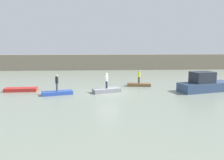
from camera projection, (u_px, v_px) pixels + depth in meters
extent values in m
plane|color=gray|center=(108.00, 93.00, 26.30)|extent=(120.00, 120.00, 0.00)
cube|color=gray|center=(103.00, 62.00, 48.40)|extent=(80.00, 1.20, 3.11)
cube|color=#33476B|center=(206.00, 87.00, 27.26)|extent=(6.70, 3.78, 1.03)
cube|color=#232833|center=(202.00, 77.00, 26.91)|extent=(2.81, 2.37, 1.23)
cube|color=red|center=(21.00, 90.00, 27.25)|extent=(3.61, 1.43, 0.40)
cube|color=#2B4CAD|center=(57.00, 93.00, 25.46)|extent=(3.36, 1.98, 0.38)
cube|color=gray|center=(107.00, 90.00, 26.63)|extent=(3.27, 2.08, 0.46)
cube|color=brown|center=(139.00, 85.00, 30.53)|extent=(3.06, 1.33, 0.35)
cylinder|color=#232838|center=(107.00, 85.00, 26.53)|extent=(0.22, 0.22, 0.81)
cylinder|color=white|center=(107.00, 78.00, 26.42)|extent=(0.32, 0.32, 0.67)
sphere|color=beige|center=(107.00, 74.00, 26.35)|extent=(0.25, 0.25, 0.25)
cylinder|color=#4C4C56|center=(57.00, 87.00, 25.37)|extent=(0.22, 0.22, 0.86)
cylinder|color=black|center=(57.00, 80.00, 25.25)|extent=(0.32, 0.32, 0.70)
sphere|color=beige|center=(57.00, 76.00, 25.18)|extent=(0.23, 0.23, 0.23)
cylinder|color=#38332D|center=(139.00, 80.00, 30.44)|extent=(0.22, 0.22, 0.81)
cylinder|color=#D8F226|center=(139.00, 75.00, 30.32)|extent=(0.32, 0.32, 0.65)
sphere|color=tan|center=(139.00, 71.00, 30.26)|extent=(0.24, 0.24, 0.24)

